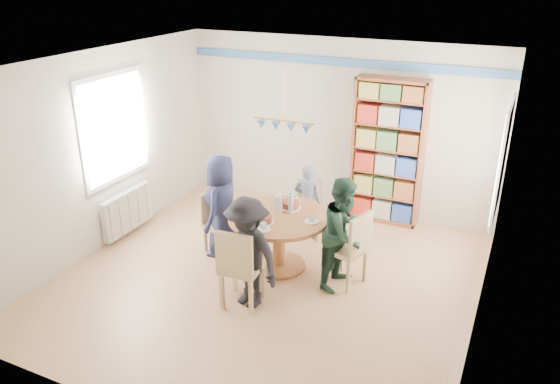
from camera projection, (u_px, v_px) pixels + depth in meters
The scene contains 14 objects.
ground at pixel (267, 279), 6.93m from camera, with size 5.00×5.00×0.00m, color tan.
room_shell at pixel (277, 134), 7.11m from camera, with size 5.00×5.00×5.00m.
radiator at pixel (128, 211), 7.98m from camera, with size 0.12×1.00×0.60m.
dining_table at pixel (279, 229), 7.00m from camera, with size 1.30×1.30×0.75m.
chair_left at pixel (217, 219), 7.46m from camera, with size 0.48×0.48×0.84m.
chair_right at pixel (352, 246), 6.61m from camera, with size 0.55×0.55×0.99m.
chair_far at pixel (309, 205), 7.89m from camera, with size 0.45×0.45×0.84m.
chair_near at pixel (239, 265), 6.17m from camera, with size 0.48×0.48×1.01m.
person_left at pixel (222, 206), 7.28m from camera, with size 0.69×0.45×1.42m, color #191D37.
person_right at pixel (344, 233), 6.57m from camera, with size 0.69×0.53×1.41m, color #183024.
person_far at pixel (308, 201), 7.77m from camera, with size 0.41×0.27×1.14m, color gray.
person_near at pixel (248, 253), 6.16m from camera, with size 0.88×0.50×1.36m, color black.
bookshelf at pixel (388, 153), 8.12m from camera, with size 1.05×0.32×2.21m.
tableware at pixel (278, 210), 6.93m from camera, with size 1.07×1.07×0.28m.
Camera 1 is at (2.67, -5.31, 3.72)m, focal length 35.00 mm.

